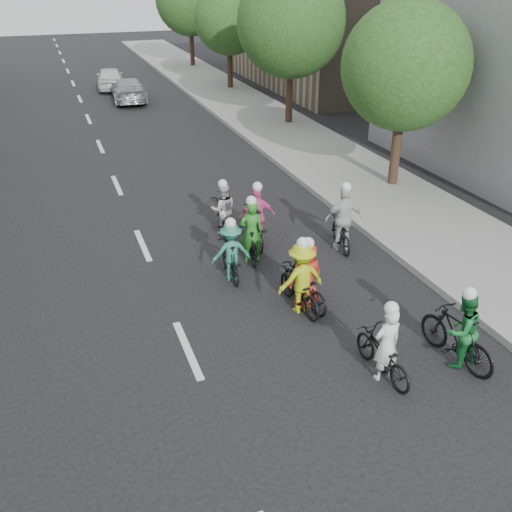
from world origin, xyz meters
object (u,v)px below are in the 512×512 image
cyclist_0 (384,352)px  cyclist_4 (305,282)px  cyclist_8 (342,226)px  follow_car_trail (110,78)px  cyclist_3 (257,222)px  cyclist_5 (251,238)px  follow_car_lead (128,90)px  cyclist_1 (459,334)px  cyclist_6 (223,214)px  cyclist_2 (300,283)px  cyclist_7 (231,255)px

cyclist_0 → cyclist_4: cyclist_4 is taller
cyclist_8 → follow_car_trail: bearing=-71.3°
cyclist_3 → cyclist_0: bearing=101.1°
cyclist_5 → follow_car_lead: (0.08, 20.21, 0.01)m
follow_car_lead → follow_car_trail: bearing=-78.6°
cyclist_1 → cyclist_3: size_ratio=1.00×
cyclist_0 → cyclist_5: (-0.72, 5.17, 0.09)m
cyclist_3 → cyclist_8: bearing=162.6°
cyclist_0 → cyclist_4: (-0.31, 2.74, 0.06)m
cyclist_1 → cyclist_6: size_ratio=1.04×
cyclist_3 → cyclist_8: 2.27m
cyclist_3 → cyclist_4: 3.27m
cyclist_6 → follow_car_lead: size_ratio=0.41×
cyclist_1 → cyclist_4: cyclist_1 is taller
cyclist_2 → cyclist_7: bearing=-67.2°
cyclist_1 → cyclist_2: size_ratio=1.06×
cyclist_2 → cyclist_4: (0.19, 0.14, -0.07)m
follow_car_trail → cyclist_7: bearing=95.2°
cyclist_5 → cyclist_0: bearing=105.6°
cyclist_3 → cyclist_6: size_ratio=1.04×
cyclist_0 → cyclist_3: bearing=-91.9°
cyclist_4 → follow_car_lead: (-0.32, 22.64, 0.05)m
cyclist_0 → follow_car_lead: 25.38m
cyclist_1 → cyclist_4: 3.41m
cyclist_5 → cyclist_4: bearing=107.2°
cyclist_8 → follow_car_lead: size_ratio=0.43×
cyclist_0 → cyclist_3: (-0.25, 6.00, 0.14)m
cyclist_0 → follow_car_trail: bearing=-92.0°
follow_car_lead → follow_car_trail: (-0.49, 3.90, 0.03)m
cyclist_5 → follow_car_lead: size_ratio=0.41×
cyclist_7 → cyclist_3: bearing=-125.4°
cyclist_0 → cyclist_8: bearing=-113.9°
cyclist_3 → cyclist_6: bearing=-50.1°
cyclist_1 → cyclist_6: cyclist_1 is taller
cyclist_1 → cyclist_5: size_ratio=1.05×
cyclist_7 → follow_car_lead: bearing=-89.0°
cyclist_0 → cyclist_3: size_ratio=0.89×
follow_car_trail → cyclist_2: bearing=97.4°
cyclist_7 → follow_car_lead: cyclist_7 is taller
cyclist_6 → cyclist_8: cyclist_8 is taller
cyclist_2 → cyclist_5: (-0.22, 2.56, -0.03)m
cyclist_2 → cyclist_4: size_ratio=0.98×
cyclist_3 → cyclist_8: cyclist_8 is taller
cyclist_2 → cyclist_6: cyclist_2 is taller
cyclist_4 → cyclist_5: size_ratio=1.01×
cyclist_8 → cyclist_0: bearing=82.1°
cyclist_5 → cyclist_8: 2.51m
cyclist_6 → cyclist_7: 2.64m
cyclist_1 → cyclist_6: bearing=-80.3°
cyclist_0 → cyclist_2: bearing=-83.4°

